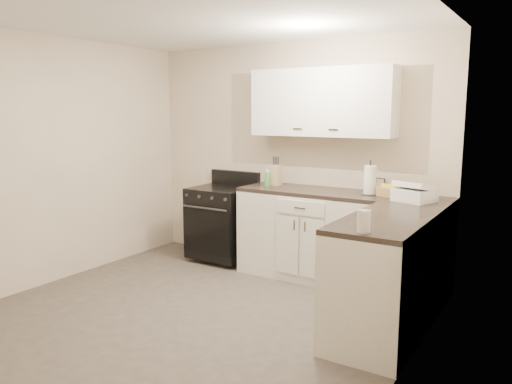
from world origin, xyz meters
The scene contains 20 objects.
floor centered at (0.00, 0.00, 0.00)m, with size 3.60×3.60×0.00m, color #473F38.
ceiling centered at (0.00, 0.00, 2.50)m, with size 3.60×3.60×0.00m, color white.
wall_back centered at (0.00, 1.80, 1.25)m, with size 3.60×3.60×0.00m, color beige.
wall_right centered at (1.80, 0.00, 1.25)m, with size 3.60×3.60×0.00m, color beige.
wall_left centered at (-1.80, 0.00, 1.25)m, with size 3.60×3.60×0.00m, color beige.
base_cabinets_back centered at (0.43, 1.50, 0.45)m, with size 1.55×0.60×0.90m, color silver.
base_cabinets_right centered at (1.50, 0.85, 0.45)m, with size 0.60×1.90×0.90m, color silver.
countertop_back centered at (0.43, 1.50, 0.92)m, with size 1.55×0.60×0.04m, color black.
countertop_right centered at (1.50, 0.85, 0.92)m, with size 0.60×1.90×0.04m, color black.
upper_cabinets centered at (0.43, 1.65, 1.84)m, with size 1.55×0.30×0.70m, color white.
stove centered at (-0.75, 1.48, 0.46)m, with size 0.68×0.58×0.82m, color black.
knife_block centered at (-0.07, 1.57, 1.05)m, with size 0.10×0.09×0.23m, color tan.
paper_towel centered at (1.01, 1.52, 1.08)m, with size 0.12×0.12×0.28m, color white.
soap_bottle centered at (-0.12, 1.47, 1.02)m, with size 0.05×0.05×0.16m, color green.
picture_frame centered at (1.04, 1.76, 1.01)m, with size 0.11×0.01×0.14m, color black.
wicker_basket centered at (1.24, 1.53, 0.98)m, with size 0.26×0.17×0.09m, color tan.
countertop_grill centered at (1.49, 1.37, 1.00)m, with size 0.31×0.29×0.11m, color white.
glass_jar centered at (1.51, 0.00, 1.02)m, with size 0.09×0.09×0.15m, color silver.
oven_mitt_near centered at (1.18, 0.42, 0.49)m, with size 0.02×0.15×0.26m, color black.
oven_mitt_far centered at (1.18, 0.41, 0.50)m, with size 0.02×0.13×0.23m, color black.
Camera 1 is at (2.63, -3.17, 1.75)m, focal length 35.00 mm.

